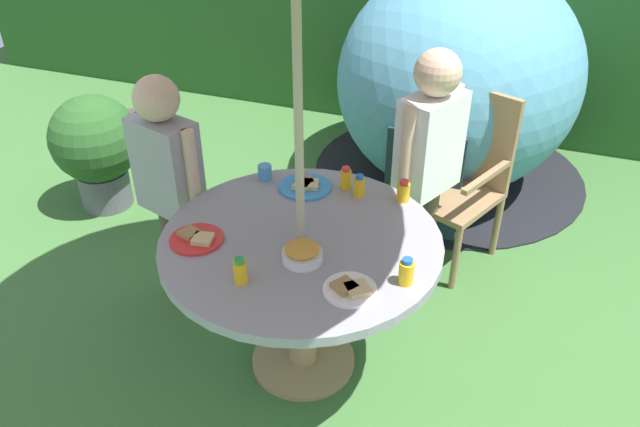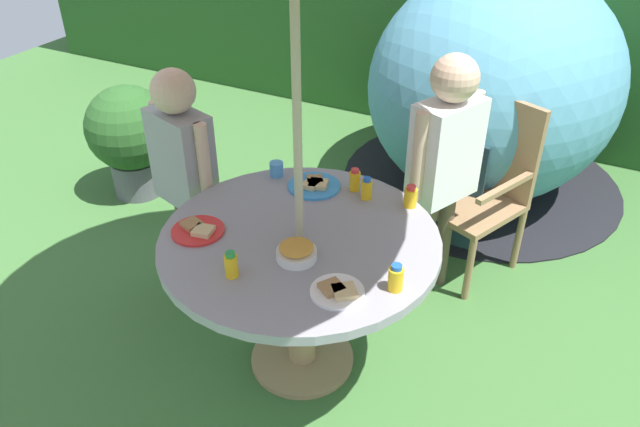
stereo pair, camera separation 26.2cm
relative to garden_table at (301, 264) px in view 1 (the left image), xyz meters
name	(u,v)px [view 1 (the left image)]	position (x,y,z in m)	size (l,w,h in m)	color
ground_plane	(304,363)	(0.00, 0.00, -0.62)	(10.00, 10.00, 0.02)	#3D6B33
garden_table	(301,264)	(0.00, 0.00, 0.00)	(1.21, 1.21, 0.75)	tan
wooden_chair	(462,172)	(0.51, 1.20, -0.07)	(0.62, 0.63, 1.00)	#93704C
dome_tent	(459,77)	(0.31, 2.13, 0.14)	(2.00, 2.00, 1.51)	teal
potted_plant	(96,145)	(-1.80, 0.88, -0.16)	(0.57, 0.57, 0.78)	#595960
child_in_white_shirt	(430,144)	(0.37, 0.83, 0.26)	(0.32, 0.42, 1.36)	brown
child_in_grey_shirt	(167,166)	(-0.80, 0.24, 0.21)	(0.42, 0.27, 1.28)	brown
snack_bowl	(302,253)	(0.06, -0.14, 0.18)	(0.17, 0.17, 0.08)	white
plate_front_edge	(197,238)	(-0.41, -0.17, 0.15)	(0.23, 0.23, 0.03)	red
plate_center_front	(305,186)	(-0.13, 0.39, 0.15)	(0.26, 0.26, 0.03)	#338CD8
plate_back_edge	(350,289)	(0.31, -0.26, 0.15)	(0.21, 0.21, 0.03)	white
juice_bottle_near_left	(406,272)	(0.49, -0.14, 0.19)	(0.06, 0.06, 0.11)	yellow
juice_bottle_near_right	(346,178)	(0.05, 0.46, 0.19)	(0.05, 0.05, 0.11)	yellow
juice_bottle_far_left	(240,271)	(-0.11, -0.35, 0.19)	(0.05, 0.05, 0.11)	yellow
juice_bottle_far_right	(359,186)	(0.13, 0.41, 0.19)	(0.05, 0.05, 0.11)	yellow
juice_bottle_center_back	(403,191)	(0.33, 0.44, 0.19)	(0.06, 0.06, 0.11)	yellow
cup_near	(265,172)	(-0.35, 0.41, 0.18)	(0.07, 0.07, 0.07)	#4C99D8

